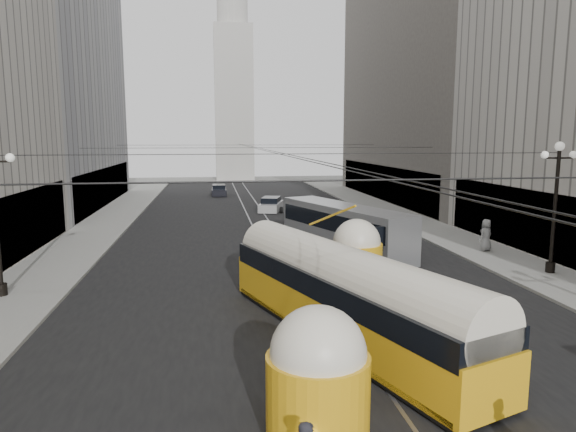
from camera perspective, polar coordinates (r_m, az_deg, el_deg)
name	(u,v)px	position (r m, az deg, el deg)	size (l,w,h in m)	color
road	(265,230)	(37.64, -2.60, -1.57)	(20.00, 85.00, 0.02)	black
sidewalk_left	(104,225)	(41.70, -19.75, -0.96)	(4.00, 72.00, 0.15)	gray
sidewalk_right	(404,218)	(43.82, 12.72, -0.21)	(4.00, 72.00, 0.15)	gray
rail_left	(255,230)	(37.57, -3.73, -1.60)	(0.12, 85.00, 0.04)	gray
rail_right	(275,230)	(37.72, -1.46, -1.54)	(0.12, 85.00, 0.04)	gray
building_left_far	(33,55)	(55.32, -26.51, 15.72)	(12.60, 28.60, 28.60)	#999999
building_right_far	(440,44)	(58.28, 16.53, 17.84)	(12.60, 32.60, 32.60)	#514C47
distant_tower	(233,85)	(84.83, -6.08, 14.25)	(6.00, 6.00, 31.36)	#B2AFA8
lamppost_right_mid	(556,200)	(27.86, 27.59, 1.61)	(1.86, 0.44, 6.37)	black
catenary	(267,150)	(36.05, -2.31, 7.39)	(25.00, 72.00, 0.23)	black
streetcar	(344,294)	(17.36, 6.22, -8.62)	(6.45, 13.84, 3.18)	gold
city_bus	(344,226)	(30.76, 6.22, -1.11)	(5.86, 11.14, 2.73)	#A2A4A7
sedan_white_far	(271,205)	(47.16, -1.90, 1.25)	(2.79, 4.45, 1.31)	#BCBCBC
sedan_dark_far	(219,191)	(60.57, -7.68, 2.82)	(1.72, 4.07, 1.28)	black
pedestrian_sidewalk_right	(486,235)	(32.07, 21.14, -1.99)	(0.91, 0.56, 1.87)	gray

